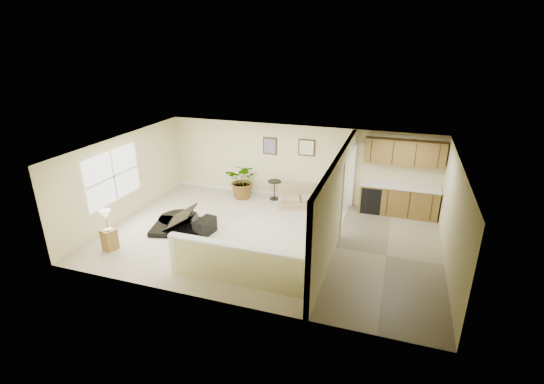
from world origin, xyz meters
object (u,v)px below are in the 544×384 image
(accent_table, at_px, (274,188))
(piano_bench, at_px, (205,227))
(palm_plant, at_px, (244,181))
(lamp_stand, at_px, (108,233))
(piano, at_px, (178,210))
(small_plant, at_px, (333,204))
(loveseat, at_px, (300,196))

(accent_table, bearing_deg, piano_bench, -108.90)
(palm_plant, height_order, lamp_stand, palm_plant)
(piano, distance_m, accent_table, 3.48)
(accent_table, distance_m, palm_plant, 1.07)
(piano_bench, height_order, small_plant, small_plant)
(piano_bench, xyz_separation_m, accent_table, (1.04, 3.03, 0.19))
(piano, relative_size, accent_table, 2.78)
(small_plant, relative_size, lamp_stand, 0.46)
(piano, relative_size, palm_plant, 1.46)
(piano, height_order, small_plant, piano)
(palm_plant, bearing_deg, accent_table, 11.17)
(piano, height_order, lamp_stand, piano)
(lamp_stand, bearing_deg, palm_plant, 65.77)
(piano_bench, xyz_separation_m, loveseat, (1.99, 2.84, 0.08))
(piano, xyz_separation_m, small_plant, (4.00, 2.59, -0.32))
(accent_table, height_order, palm_plant, palm_plant)
(piano, xyz_separation_m, accent_table, (1.96, 2.88, -0.12))
(small_plant, bearing_deg, piano, -147.02)
(palm_plant, xyz_separation_m, small_plant, (3.07, -0.08, -0.40))
(loveseat, height_order, palm_plant, palm_plant)
(accent_table, bearing_deg, lamp_stand, -123.30)
(loveseat, relative_size, small_plant, 3.27)
(small_plant, bearing_deg, loveseat, 175.35)
(accent_table, xyz_separation_m, palm_plant, (-1.03, -0.20, 0.19))
(loveseat, relative_size, lamp_stand, 1.52)
(lamp_stand, bearing_deg, piano, 58.40)
(palm_plant, bearing_deg, small_plant, -1.48)
(accent_table, bearing_deg, piano, -124.25)
(palm_plant, height_order, small_plant, palm_plant)
(piano_bench, bearing_deg, piano, 170.57)
(loveseat, distance_m, palm_plant, 2.01)
(small_plant, bearing_deg, lamp_stand, -139.70)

